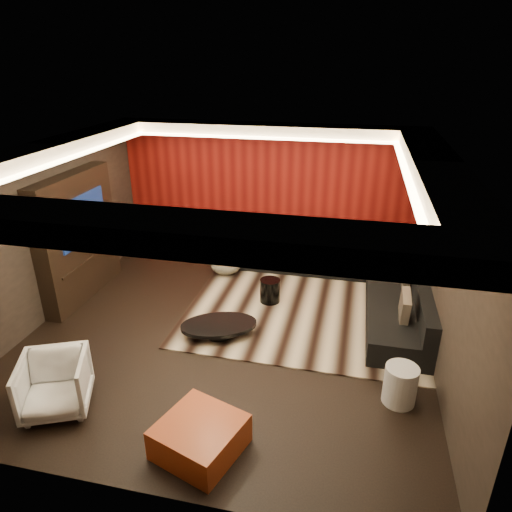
% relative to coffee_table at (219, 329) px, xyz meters
% --- Properties ---
extents(floor, '(6.00, 6.00, 0.02)m').
position_rel_coffee_table_xyz_m(floor, '(0.11, 0.18, -0.13)').
color(floor, black).
rests_on(floor, ground).
extents(ceiling, '(6.00, 6.00, 0.02)m').
position_rel_coffee_table_xyz_m(ceiling, '(0.11, 0.18, 2.69)').
color(ceiling, silver).
rests_on(ceiling, ground).
extents(wall_back, '(6.00, 0.02, 2.80)m').
position_rel_coffee_table_xyz_m(wall_back, '(0.11, 3.19, 1.28)').
color(wall_back, black).
rests_on(wall_back, ground).
extents(wall_left, '(0.02, 6.00, 2.80)m').
position_rel_coffee_table_xyz_m(wall_left, '(-2.90, 0.18, 1.28)').
color(wall_left, black).
rests_on(wall_left, ground).
extents(wall_right, '(0.02, 6.00, 2.80)m').
position_rel_coffee_table_xyz_m(wall_right, '(3.12, 0.18, 1.28)').
color(wall_right, black).
rests_on(wall_right, ground).
extents(red_feature_wall, '(5.98, 0.05, 2.78)m').
position_rel_coffee_table_xyz_m(red_feature_wall, '(0.11, 3.15, 1.28)').
color(red_feature_wall, '#6B0C0A').
rests_on(red_feature_wall, ground).
extents(soffit_back, '(6.00, 0.60, 0.22)m').
position_rel_coffee_table_xyz_m(soffit_back, '(0.11, 2.88, 2.57)').
color(soffit_back, silver).
rests_on(soffit_back, ground).
extents(soffit_front, '(6.00, 0.60, 0.22)m').
position_rel_coffee_table_xyz_m(soffit_front, '(0.11, -2.52, 2.57)').
color(soffit_front, silver).
rests_on(soffit_front, ground).
extents(soffit_left, '(0.60, 4.80, 0.22)m').
position_rel_coffee_table_xyz_m(soffit_left, '(-2.59, 0.18, 2.57)').
color(soffit_left, silver).
rests_on(soffit_left, ground).
extents(soffit_right, '(0.60, 4.80, 0.22)m').
position_rel_coffee_table_xyz_m(soffit_right, '(2.81, 0.18, 2.57)').
color(soffit_right, silver).
rests_on(soffit_right, ground).
extents(cove_back, '(4.80, 0.08, 0.04)m').
position_rel_coffee_table_xyz_m(cove_back, '(0.11, 2.54, 2.48)').
color(cove_back, '#FFD899').
rests_on(cove_back, ground).
extents(cove_front, '(4.80, 0.08, 0.04)m').
position_rel_coffee_table_xyz_m(cove_front, '(0.11, -2.18, 2.48)').
color(cove_front, '#FFD899').
rests_on(cove_front, ground).
extents(cove_left, '(0.08, 4.80, 0.04)m').
position_rel_coffee_table_xyz_m(cove_left, '(-2.25, 0.18, 2.48)').
color(cove_left, '#FFD899').
rests_on(cove_left, ground).
extents(cove_right, '(0.08, 4.80, 0.04)m').
position_rel_coffee_table_xyz_m(cove_right, '(2.47, 0.18, 2.48)').
color(cove_right, '#FFD899').
rests_on(cove_right, ground).
extents(tv_surround, '(0.30, 2.00, 2.20)m').
position_rel_coffee_table_xyz_m(tv_surround, '(-2.74, 0.78, 0.98)').
color(tv_surround, black).
rests_on(tv_surround, ground).
extents(tv_screen, '(0.04, 1.30, 0.80)m').
position_rel_coffee_table_xyz_m(tv_screen, '(-2.58, 0.78, 1.33)').
color(tv_screen, black).
rests_on(tv_screen, ground).
extents(tv_shelf, '(0.04, 1.60, 0.04)m').
position_rel_coffee_table_xyz_m(tv_shelf, '(-2.58, 0.78, 0.58)').
color(tv_shelf, black).
rests_on(tv_shelf, ground).
extents(rug, '(4.04, 3.05, 0.02)m').
position_rel_coffee_table_xyz_m(rug, '(1.25, 0.94, -0.11)').
color(rug, '#BFAA8B').
rests_on(rug, floor).
extents(coffee_table, '(1.52, 1.52, 0.20)m').
position_rel_coffee_table_xyz_m(coffee_table, '(0.00, 0.00, 0.00)').
color(coffee_table, black).
rests_on(coffee_table, rug).
extents(drum_stool, '(0.38, 0.38, 0.41)m').
position_rel_coffee_table_xyz_m(drum_stool, '(0.57, 1.20, 0.11)').
color(drum_stool, black).
rests_on(drum_stool, rug).
extents(striped_pouf, '(0.74, 0.74, 0.32)m').
position_rel_coffee_table_xyz_m(striped_pouf, '(-0.50, 2.12, 0.06)').
color(striped_pouf, beige).
rests_on(striped_pouf, rug).
extents(white_side_table, '(0.41, 0.41, 0.51)m').
position_rel_coffee_table_xyz_m(white_side_table, '(2.61, -0.91, 0.14)').
color(white_side_table, silver).
rests_on(white_side_table, floor).
extents(orange_ottoman, '(1.05, 1.05, 0.37)m').
position_rel_coffee_table_xyz_m(orange_ottoman, '(0.45, -2.18, 0.07)').
color(orange_ottoman, maroon).
rests_on(orange_ottoman, floor).
extents(armchair, '(1.00, 1.02, 0.71)m').
position_rel_coffee_table_xyz_m(armchair, '(-1.46, -1.94, 0.24)').
color(armchair, silver).
rests_on(armchair, floor).
extents(sectional_sofa, '(3.65, 3.50, 0.75)m').
position_rel_coffee_table_xyz_m(sectional_sofa, '(1.84, 2.04, 0.14)').
color(sectional_sofa, black).
rests_on(sectional_sofa, floor).
extents(throw_pillows, '(1.83, 2.75, 0.50)m').
position_rel_coffee_table_xyz_m(throw_pillows, '(2.29, 1.85, 0.50)').
color(throw_pillows, tan).
rests_on(throw_pillows, sectional_sofa).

